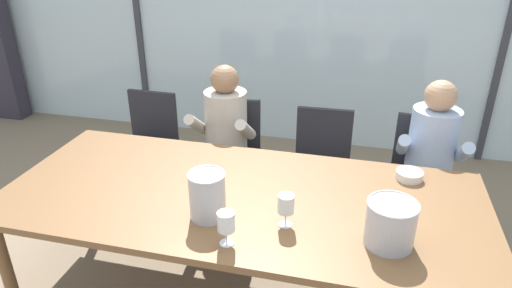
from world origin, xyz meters
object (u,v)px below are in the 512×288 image
Objects in this scene: chair_left_of_center at (233,148)px; person_beige_jumper at (223,135)px; chair_right_of_center at (421,168)px; ice_bucket_primary at (207,195)px; dining_table at (241,203)px; wine_glass_near_bucket at (286,205)px; chair_center at (321,159)px; tasting_bowl at (409,175)px; chair_near_curtain at (149,137)px; wine_glass_by_left_taster at (226,223)px; person_pale_blue_shirt at (431,156)px; ice_bucket_secondary at (391,223)px.

chair_left_of_center is 0.73× the size of person_beige_jumper.
chair_left_of_center and chair_right_of_center have the same top height.
chair_right_of_center is 3.42× the size of ice_bucket_primary.
dining_table is 15.49× the size of wine_glass_near_bucket.
chair_center is 0.84m from tasting_bowl.
ice_bucket_primary is 1.23m from tasting_bowl.
wine_glass_by_left_taster is (1.13, -1.46, 0.34)m from chair_near_curtain.
dining_table is 3.09× the size of chair_left_of_center.
dining_table is at bearing 67.09° from ice_bucket_primary.
wine_glass_near_bucket is (0.24, 0.21, 0.00)m from wine_glass_by_left_taster.
person_pale_blue_shirt reaches higher than ice_bucket_primary.
ice_bucket_secondary is at bearing -98.00° from chair_right_of_center.
wine_glass_by_left_taster reaches higher than tasting_bowl.
tasting_bowl is (0.13, 0.66, -0.09)m from ice_bucket_secondary.
dining_table is 10.59× the size of ice_bucket_primary.
wine_glass_near_bucket is (0.40, 0.02, -0.01)m from ice_bucket_primary.
tasting_bowl is at bearing 23.93° from dining_table.
wine_glass_near_bucket is at bearing -37.28° from dining_table.
chair_center is at bearing 70.05° from dining_table.
wine_glass_by_left_taster is 0.32m from wine_glass_near_bucket.
ice_bucket_primary reaches higher than ice_bucket_secondary.
chair_right_of_center is 1.75m from ice_bucket_primary.
person_pale_blue_shirt is (0.03, -0.15, 0.17)m from chair_right_of_center.
tasting_bowl is (-0.15, -0.59, 0.25)m from chair_right_of_center.
chair_left_of_center is 1.42m from chair_right_of_center.
chair_left_of_center is 1.32m from ice_bucket_primary.
chair_left_of_center is at bearing 105.73° from wine_glass_by_left_taster.
chair_near_curtain is 1.44m from chair_center.
chair_near_curtain is 0.74m from person_beige_jumper.
wine_glass_by_left_taster is (-1.02, -1.44, 0.34)m from chair_right_of_center.
tasting_bowl reaches higher than dining_table.
chair_right_of_center is 5.01× the size of wine_glass_by_left_taster.
chair_right_of_center reaches higher than dining_table.
chair_left_of_center is 3.42× the size of ice_bucket_primary.
ice_bucket_secondary is (0.90, -0.00, -0.02)m from ice_bucket_primary.
chair_left_of_center is at bearing 117.88° from wine_glass_near_bucket.
chair_right_of_center is at bearing 77.59° from ice_bucket_secondary.
chair_center is at bearing -10.38° from chair_left_of_center.
chair_center is (0.70, -0.02, 0.00)m from chair_left_of_center.
person_beige_jumper reaches higher than dining_table.
wine_glass_by_left_taster reaches higher than dining_table.
tasting_bowl is at bearing 32.63° from ice_bucket_primary.
person_beige_jumper is at bearing -169.87° from chair_right_of_center.
tasting_bowl is 0.91× the size of wine_glass_by_left_taster.
ice_bucket_primary is at bearing -133.90° from person_pale_blue_shirt.
chair_center is at bearing -0.24° from chair_near_curtain.
person_beige_jumper reaches higher than tasting_bowl.
tasting_bowl is at bearing -99.39° from chair_right_of_center.
wine_glass_near_bucket reaches higher than tasting_bowl.
ice_bucket_secondary is (1.17, -1.11, 0.17)m from person_beige_jumper.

